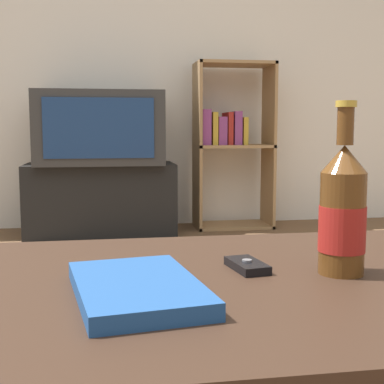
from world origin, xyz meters
TOP-DOWN VIEW (x-y plane):
  - back_wall at (0.00, 3.02)m, footprint 8.00×0.05m
  - coffee_table at (0.00, 0.00)m, footprint 1.30×0.66m
  - tv_stand at (-0.14, 2.73)m, footprint 0.96×0.44m
  - television at (-0.14, 2.73)m, footprint 0.79×0.60m
  - bookshelf at (0.74, 2.81)m, footprint 0.53×0.30m
  - beer_bottle at (0.25, 0.00)m, footprint 0.07×0.07m
  - cell_phone at (0.11, 0.05)m, footprint 0.06×0.10m
  - table_book at (-0.08, -0.07)m, footprint 0.20×0.28m

SIDE VIEW (x-z plane):
  - tv_stand at x=-0.14m, z-range 0.00..0.46m
  - coffee_table at x=0.00m, z-range 0.16..0.62m
  - cell_phone at x=0.11m, z-range 0.45..0.47m
  - table_book at x=-0.08m, z-range 0.46..0.48m
  - beer_bottle at x=0.25m, z-range 0.42..0.69m
  - bookshelf at x=0.74m, z-range 0.04..1.17m
  - television at x=-0.14m, z-range 0.46..0.92m
  - back_wall at x=0.00m, z-range 0.00..2.60m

